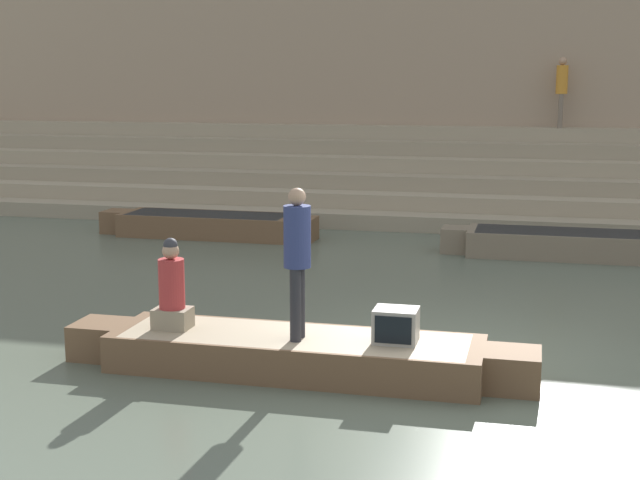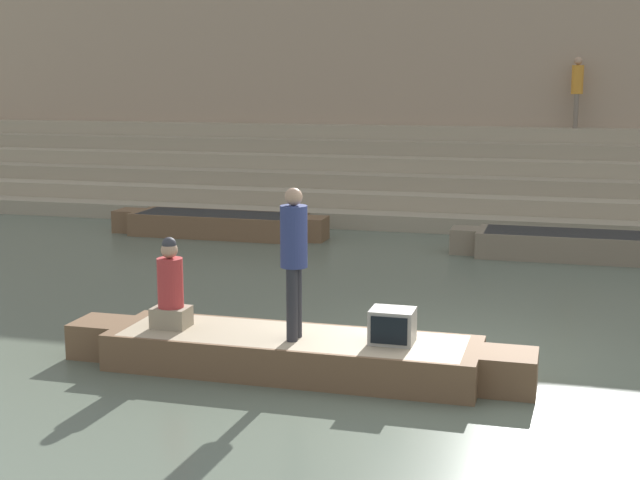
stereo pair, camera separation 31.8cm
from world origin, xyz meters
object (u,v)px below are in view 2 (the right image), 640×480
moored_boat_distant (219,224)px  person_rowing (171,290)px  person_on_steps (577,87)px  tv_set (392,326)px  person_standing (294,252)px  rowboat_main (292,352)px  moored_boat_shore (576,245)px

moored_boat_distant → person_rowing: bearing=-70.2°
person_on_steps → tv_set: bearing=115.1°
person_standing → person_rowing: size_ratio=1.59×
tv_set → person_on_steps: person_on_steps is taller
rowboat_main → moored_boat_shore: size_ratio=1.18×
rowboat_main → moored_boat_shore: moored_boat_shore is taller
person_on_steps → person_rowing: bearing=105.0°
person_standing → moored_boat_shore: 8.48m
rowboat_main → person_rowing: bearing=-176.0°
moored_boat_distant → person_standing: bearing=-61.3°
person_standing → person_rowing: 1.64m
person_rowing → person_on_steps: 14.92m
moored_boat_shore → tv_set: bearing=-103.2°
moored_boat_shore → person_rowing: bearing=-119.5°
person_standing → person_rowing: bearing=-176.3°
rowboat_main → moored_boat_distant: (-4.17, 8.17, 0.03)m
rowboat_main → moored_boat_shore: (3.18, 7.68, 0.03)m
person_standing → moored_boat_distant: size_ratio=0.36×
person_rowing → moored_boat_distant: (-2.70, 8.21, -0.62)m
moored_boat_distant → person_on_steps: 9.75m
tv_set → person_rowing: bearing=-176.6°
person_standing → person_on_steps: bearing=84.4°
person_standing → moored_boat_distant: person_standing is taller
moored_boat_shore → moored_boat_distant: 7.37m
person_standing → person_on_steps: (3.05, 14.10, 1.69)m
person_rowing → moored_boat_distant: person_rowing is taller
person_standing → person_on_steps: 14.52m
moored_boat_shore → person_on_steps: person_on_steps is taller
tv_set → moored_boat_distant: (-5.33, 8.14, -0.36)m
tv_set → moored_boat_shore: tv_set is taller
person_standing → moored_boat_distant: bearing=123.7°
person_rowing → moored_boat_shore: (4.66, 7.72, -0.62)m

